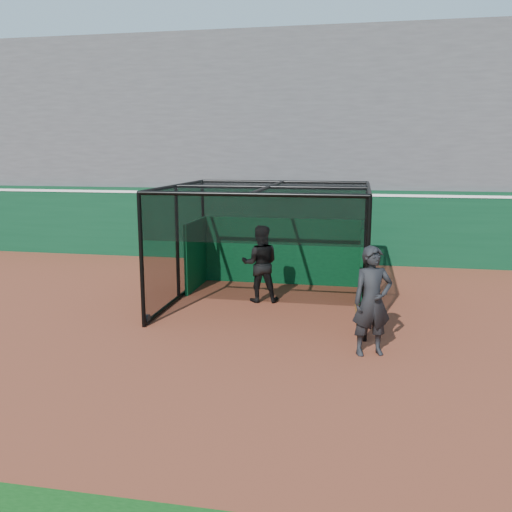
# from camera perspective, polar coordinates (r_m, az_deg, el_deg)

# --- Properties ---
(ground) EXTENTS (120.00, 120.00, 0.00)m
(ground) POSITION_cam_1_polar(r_m,az_deg,el_deg) (11.16, -7.40, -8.80)
(ground) COLOR brown
(ground) RESTS_ON ground
(outfield_wall) EXTENTS (50.00, 0.50, 2.50)m
(outfield_wall) POSITION_cam_1_polar(r_m,az_deg,el_deg) (18.93, 0.57, 3.44)
(outfield_wall) COLOR #09351D
(outfield_wall) RESTS_ON ground
(grandstand) EXTENTS (50.00, 7.85, 8.95)m
(grandstand) POSITION_cam_1_polar(r_m,az_deg,el_deg) (22.50, 2.36, 12.75)
(grandstand) COLOR #4C4C4F
(grandstand) RESTS_ON ground
(batting_cage) EXTENTS (4.80, 4.72, 2.91)m
(batting_cage) POSITION_cam_1_polar(r_m,az_deg,el_deg) (13.33, 1.36, 0.99)
(batting_cage) COLOR black
(batting_cage) RESTS_ON ground
(batter) EXTENTS (1.06, 0.89, 1.95)m
(batter) POSITION_cam_1_polar(r_m,az_deg,el_deg) (13.65, 0.45, -0.81)
(batter) COLOR black
(batter) RESTS_ON ground
(on_deck_player) EXTENTS (0.88, 0.73, 2.06)m
(on_deck_player) POSITION_cam_1_polar(r_m,az_deg,el_deg) (10.28, 12.12, -4.68)
(on_deck_player) COLOR black
(on_deck_player) RESTS_ON ground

